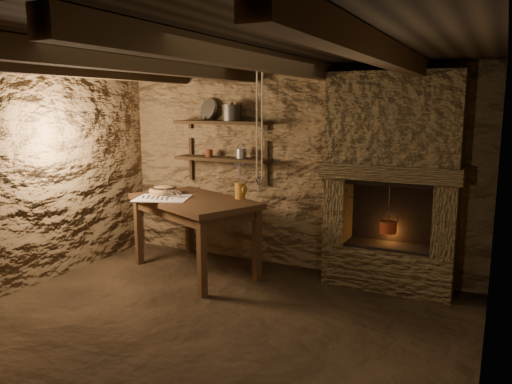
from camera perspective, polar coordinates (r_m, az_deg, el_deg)
The scene contains 24 objects.
floor at distance 4.62m, azimuth -6.13°, elevation -15.26°, with size 4.50×4.50×0.00m, color black.
back_wall at distance 6.01m, azimuth 3.94°, elevation 2.61°, with size 4.50×0.04×2.40m, color brown.
left_wall at distance 5.78m, azimuth -25.55°, elevation 1.37°, with size 0.04×4.00×2.40m, color brown.
right_wall at distance 3.60m, azimuth 25.39°, elevation -3.30°, with size 0.04×4.00×2.40m, color brown.
ceiling at distance 4.21m, azimuth -6.76°, elevation 15.82°, with size 4.50×4.00×0.04m, color black.
beam_far_left at distance 5.17m, azimuth -21.20°, elevation 13.13°, with size 0.14×3.95×0.16m, color black.
beam_mid_left at distance 4.49m, azimuth -12.26°, elevation 14.14°, with size 0.14×3.95×0.16m, color black.
beam_mid_right at distance 3.95m, azimuth -0.43°, elevation 14.97°, with size 0.14×3.95×0.16m, color black.
beam_far_right at distance 3.61m, azimuth 14.39°, elevation 15.14°, with size 0.14×3.95×0.16m, color black.
shelf_lower at distance 6.23m, azimuth -3.87°, elevation 3.80°, with size 1.25×0.30×0.04m, color black.
shelf_upper at distance 6.20m, azimuth -3.92°, elevation 7.94°, with size 1.25×0.30×0.04m, color black.
hearth at distance 5.43m, azimuth 15.27°, elevation 1.78°, with size 1.43×0.51×2.30m.
work_table at distance 5.93m, azimuth -7.02°, elevation -4.64°, with size 1.79×1.45×0.89m.
linen_cloth at distance 5.87m, azimuth -10.64°, elevation -0.71°, with size 0.60×0.49×0.01m, color white.
pewter_cutlery_row at distance 5.86m, azimuth -10.76°, elevation -0.64°, with size 0.51×0.19×0.01m, color gray, non-canonical shape.
drinking_glasses at distance 5.95m, azimuth -9.83°, elevation -0.13°, with size 0.19×0.06×0.08m, color white, non-canonical shape.
stoneware_jug at distance 5.75m, azimuth -1.82°, elevation 1.02°, with size 0.15×0.15×0.42m.
wooden_bowl at distance 6.16m, azimuth -10.51°, elevation 0.15°, with size 0.36×0.36×0.13m, color olive.
iron_stockpot at distance 6.13m, azimuth -2.76°, elevation 8.94°, with size 0.24×0.24×0.18m, color #2D2A28.
tin_pan at distance 6.41m, azimuth -5.44°, elevation 9.40°, with size 0.28×0.28×0.04m, color gray.
small_kettle at distance 6.10m, azimuth -1.72°, elevation 4.41°, with size 0.17×0.13×0.18m, color gray, non-canonical shape.
rusty_tin at distance 6.33m, azimuth -5.38°, elevation 4.45°, with size 0.09×0.09×0.09m, color #4F1E0F.
red_pot at distance 5.48m, azimuth 14.86°, elevation -3.80°, with size 0.20×0.19×0.54m.
hanging_ropes at distance 5.08m, azimuth 0.40°, elevation 8.09°, with size 0.08×0.08×1.20m, color #C3B289, non-canonical shape.
Camera 1 is at (2.28, -3.51, 1.96)m, focal length 35.00 mm.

